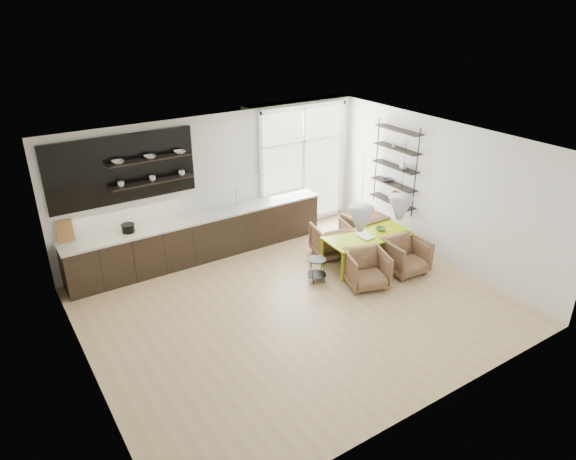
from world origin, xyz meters
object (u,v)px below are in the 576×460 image
object	(u,v)px
dining_table	(368,237)
armchair_back_right	(364,229)
wire_stool	(317,267)
armchair_front_right	(406,256)
armchair_front_left	(366,269)
armchair_back_left	(331,240)

from	to	relation	value
dining_table	armchair_back_right	bearing A→B (deg)	58.04
armchair_back_right	wire_stool	distance (m)	1.95
armchair_back_right	armchair_front_right	xyz separation A→B (m)	(-0.12, -1.41, -0.01)
armchair_back_right	armchair_front_left	bearing A→B (deg)	50.74
armchair_back_right	armchair_front_right	distance (m)	1.41
armchair_back_right	armchair_back_left	bearing A→B (deg)	0.92
armchair_front_left	wire_stool	world-z (taller)	armchair_front_left
dining_table	armchair_back_left	xyz separation A→B (m)	(-0.36, 0.73, -0.27)
dining_table	armchair_front_right	bearing A→B (deg)	-53.01
armchair_front_right	armchair_back_left	bearing A→B (deg)	123.59
armchair_front_right	wire_stool	world-z (taller)	armchair_front_right
armchair_back_right	wire_stool	size ratio (longest dim) A/B	1.72
armchair_back_left	wire_stool	bearing A→B (deg)	51.99
dining_table	armchair_front_right	world-z (taller)	armchair_front_right
armchair_back_left	wire_stool	distance (m)	1.15
armchair_back_left	armchair_back_right	size ratio (longest dim) A/B	0.95
dining_table	armchair_front_left	bearing A→B (deg)	-128.21
armchair_back_left	armchair_front_right	size ratio (longest dim) A/B	0.98
armchair_front_right	wire_stool	size ratio (longest dim) A/B	1.67
dining_table	wire_stool	xyz separation A→B (m)	(-1.26, 0.01, -0.31)
armchair_front_right	wire_stool	distance (m)	1.81
armchair_back_left	armchair_back_right	bearing A→B (deg)	-165.65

